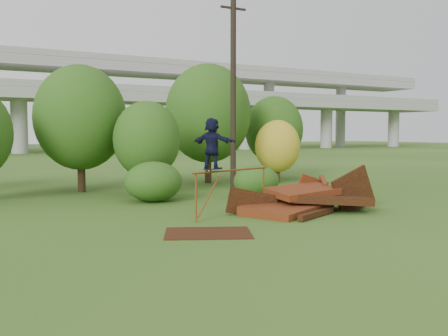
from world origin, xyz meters
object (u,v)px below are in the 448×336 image
skater (212,143)px  flat_plate (208,233)px  scrap_pile (305,201)px  utility_pole (233,90)px

skater → flat_plate: bearing=119.4°
scrap_pile → utility_pole: 8.99m
skater → utility_pole: 9.31m
skater → utility_pole: bearing=-64.3°
scrap_pile → utility_pole: utility_pole is taller
scrap_pile → flat_plate: (-4.78, -1.76, -0.36)m
scrap_pile → flat_plate: 5.11m
flat_plate → scrap_pile: bearing=20.2°
flat_plate → utility_pole: (6.31, 9.38, 4.89)m
scrap_pile → utility_pole: (1.53, 7.62, 4.53)m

